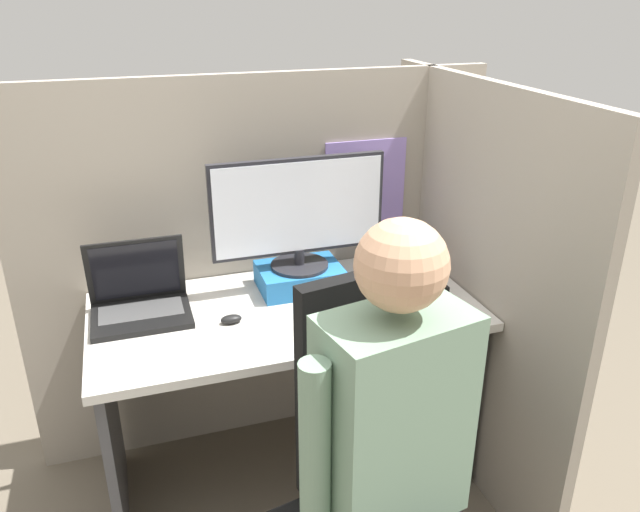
{
  "coord_description": "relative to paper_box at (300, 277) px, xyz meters",
  "views": [
    {
      "loc": [
        -0.47,
        -1.5,
        1.74
      ],
      "look_at": [
        0.07,
        0.16,
        0.98
      ],
      "focal_mm": 35.0,
      "sensor_mm": 36.0,
      "label": 1
    }
  ],
  "objects": [
    {
      "name": "cubicle_panel_back",
      "position": [
        -0.09,
        0.21,
        -0.03
      ],
      "size": [
        1.8,
        0.05,
        1.46
      ],
      "color": "gray",
      "rests_on": "ground"
    },
    {
      "name": "stapler",
      "position": [
        0.45,
        -0.19,
        -0.02
      ],
      "size": [
        0.04,
        0.13,
        0.05
      ],
      "color": "black",
      "rests_on": "desk"
    },
    {
      "name": "laptop",
      "position": [
        -0.56,
        -0.03,
        0.01
      ],
      "size": [
        0.32,
        0.24,
        0.25
      ],
      "color": "black",
      "rests_on": "desk"
    },
    {
      "name": "carrot_toy",
      "position": [
        0.02,
        -0.31,
        -0.02
      ],
      "size": [
        0.05,
        0.16,
        0.05
      ],
      "color": "orange",
      "rests_on": "desk"
    },
    {
      "name": "office_chair",
      "position": [
        -0.02,
        -0.79,
        -0.24
      ],
      "size": [
        0.55,
        0.59,
        1.07
      ],
      "color": "black",
      "rests_on": "ground"
    },
    {
      "name": "coffee_mug",
      "position": [
        0.38,
        -0.04,
        0.01
      ],
      "size": [
        0.09,
        0.09,
        0.1
      ],
      "color": "#A3332D",
      "rests_on": "desk"
    },
    {
      "name": "monitor",
      "position": [
        0.0,
        0.0,
        0.25
      ],
      "size": [
        0.62,
        0.21,
        0.4
      ],
      "color": "#232328",
      "rests_on": "paper_box"
    },
    {
      "name": "cubicle_panel_right",
      "position": [
        0.59,
        -0.2,
        -0.04
      ],
      "size": [
        0.04,
        1.28,
        1.46
      ],
      "color": "gray",
      "rests_on": "ground"
    },
    {
      "name": "person",
      "position": [
        -0.05,
        -0.96,
        -0.02
      ],
      "size": [
        0.47,
        0.5,
        1.31
      ],
      "color": "black",
      "rests_on": "ground"
    },
    {
      "name": "mouse",
      "position": [
        -0.29,
        -0.18,
        -0.03
      ],
      "size": [
        0.07,
        0.04,
        0.03
      ],
      "color": "black",
      "rests_on": "desk"
    },
    {
      "name": "paper_box",
      "position": [
        0.0,
        0.0,
        0.0
      ],
      "size": [
        0.3,
        0.22,
        0.08
      ],
      "color": "#236BAD",
      "rests_on": "desk"
    },
    {
      "name": "desk",
      "position": [
        -0.09,
        -0.13,
        -0.23
      ],
      "size": [
        1.3,
        0.65,
        0.73
      ],
      "color": "beige",
      "rests_on": "ground"
    }
  ]
}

